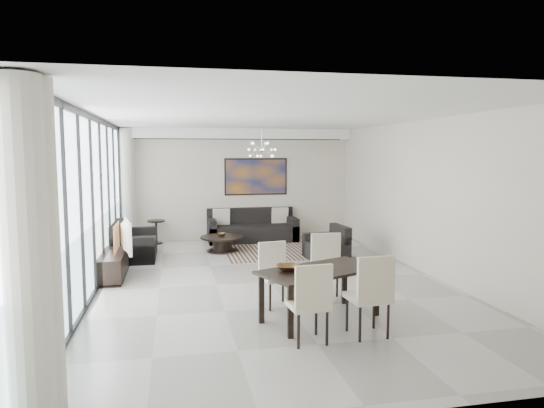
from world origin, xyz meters
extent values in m
cube|color=#A8A39B|center=(0.00, 0.00, 0.01)|extent=(6.00, 9.00, 0.02)
cube|color=white|center=(0.00, 0.00, 2.89)|extent=(6.00, 9.00, 0.02)
cube|color=beige|center=(0.00, 4.49, 1.45)|extent=(6.00, 0.02, 2.90)
cube|color=beige|center=(0.00, -4.49, 1.45)|extent=(6.00, 0.02, 2.90)
cube|color=beige|center=(2.99, 0.00, 1.45)|extent=(0.02, 9.00, 2.90)
cube|color=white|center=(-2.98, 0.00, 1.45)|extent=(0.01, 8.95, 2.85)
cube|color=black|center=(-2.94, 0.00, 2.85)|extent=(0.04, 8.95, 0.10)
cube|color=black|center=(-2.94, 0.00, 0.03)|extent=(0.04, 8.95, 0.06)
cube|color=black|center=(-2.94, -4.00, 1.45)|extent=(0.04, 0.05, 2.88)
cube|color=black|center=(-2.94, -3.00, 1.45)|extent=(0.04, 0.05, 2.88)
cube|color=black|center=(-2.94, -2.00, 1.45)|extent=(0.04, 0.05, 2.88)
cube|color=black|center=(-2.94, -1.00, 1.45)|extent=(0.04, 0.05, 2.88)
cube|color=black|center=(-2.94, 0.00, 1.45)|extent=(0.04, 0.05, 2.88)
cube|color=black|center=(-2.94, 1.00, 1.45)|extent=(0.04, 0.05, 2.88)
cube|color=black|center=(-2.94, 2.00, 1.45)|extent=(0.04, 0.05, 2.88)
cube|color=black|center=(-2.94, 3.00, 1.45)|extent=(0.04, 0.05, 2.88)
cube|color=black|center=(-2.94, 4.00, 1.45)|extent=(0.04, 0.05, 2.88)
cylinder|color=silver|center=(-2.80, -4.15, 1.45)|extent=(0.36, 0.36, 2.85)
cylinder|color=silver|center=(-2.80, 4.15, 1.45)|extent=(0.36, 0.36, 2.85)
cube|color=white|center=(0.00, 4.30, 2.77)|extent=(5.98, 0.40, 0.26)
cube|color=#A55E17|center=(0.50, 4.47, 1.65)|extent=(1.68, 0.04, 0.98)
cylinder|color=silver|center=(0.30, 2.50, 2.62)|extent=(0.02, 0.02, 0.55)
sphere|color=silver|center=(0.30, 2.50, 2.35)|extent=(0.12, 0.12, 0.12)
cube|color=black|center=(0.84, 2.60, 0.01)|extent=(2.75, 2.12, 0.01)
cylinder|color=black|center=(-0.57, 2.84, 0.33)|extent=(1.02, 1.02, 0.04)
cylinder|color=black|center=(-0.57, 2.84, 0.16)|extent=(0.45, 0.45, 0.31)
cylinder|color=black|center=(-0.57, 2.84, 0.02)|extent=(0.71, 0.71, 0.03)
imported|color=brown|center=(-0.59, 2.91, 0.39)|extent=(0.22, 0.22, 0.06)
cube|color=black|center=(0.33, 4.02, 0.21)|extent=(2.29, 0.93, 0.42)
cube|color=black|center=(0.33, 4.39, 0.62)|extent=(2.29, 0.19, 0.42)
cube|color=black|center=(-0.72, 4.02, 0.30)|extent=(0.19, 0.93, 0.60)
cube|color=black|center=(1.37, 4.02, 0.30)|extent=(0.19, 0.93, 0.60)
cube|color=black|center=(-2.50, 2.53, 0.20)|extent=(0.88, 1.57, 0.39)
cube|color=black|center=(-2.85, 2.53, 0.59)|extent=(0.18, 1.57, 0.39)
cube|color=black|center=(-2.50, 1.83, 0.29)|extent=(0.88, 0.18, 0.57)
cube|color=black|center=(-2.50, 3.23, 0.29)|extent=(0.88, 0.18, 0.57)
cube|color=black|center=(1.55, 1.62, 0.18)|extent=(0.87, 0.91, 0.36)
cube|color=black|center=(1.87, 1.64, 0.54)|extent=(0.22, 0.86, 0.36)
cube|color=black|center=(1.52, 1.96, 0.26)|extent=(0.81, 0.22, 0.52)
cube|color=black|center=(1.58, 1.28, 0.26)|extent=(0.81, 0.22, 0.52)
cylinder|color=black|center=(-2.10, 4.15, 0.58)|extent=(0.43, 0.43, 0.04)
cylinder|color=black|center=(-2.10, 4.15, 0.28)|extent=(0.06, 0.06, 0.54)
cylinder|color=black|center=(-2.10, 4.15, 0.02)|extent=(0.30, 0.30, 0.03)
cube|color=black|center=(-2.76, 0.87, 0.23)|extent=(0.41, 1.46, 0.46)
imported|color=gray|center=(-2.60, 0.92, 0.75)|extent=(0.31, 1.04, 0.59)
cube|color=black|center=(0.29, -2.02, 0.68)|extent=(1.88, 1.43, 0.04)
cube|color=black|center=(-0.27, -2.61, 0.33)|extent=(0.07, 0.07, 0.66)
cube|color=black|center=(-0.53, -2.01, 0.33)|extent=(0.07, 0.07, 0.66)
cube|color=black|center=(1.11, -2.03, 0.33)|extent=(0.07, 0.07, 0.66)
cube|color=black|center=(0.85, -1.43, 0.33)|extent=(0.07, 0.07, 0.66)
cube|color=beige|center=(-0.09, -2.77, 0.45)|extent=(0.49, 0.49, 0.06)
cube|color=beige|center=(-0.08, -2.96, 0.71)|extent=(0.46, 0.09, 0.55)
cylinder|color=black|center=(-0.29, -2.60, 0.21)|extent=(0.04, 0.04, 0.43)
cylinder|color=black|center=(0.10, -2.93, 0.21)|extent=(0.04, 0.04, 0.43)
cube|color=beige|center=(0.69, -2.71, 0.48)|extent=(0.51, 0.51, 0.06)
cube|color=beige|center=(0.71, -2.91, 0.75)|extent=(0.48, 0.09, 0.58)
cylinder|color=black|center=(0.49, -2.53, 0.22)|extent=(0.04, 0.04, 0.45)
cylinder|color=black|center=(0.89, -2.88, 0.22)|extent=(0.04, 0.04, 0.45)
cube|color=beige|center=(-0.18, -1.36, 0.43)|extent=(0.50, 0.50, 0.06)
cube|color=beige|center=(-0.21, -1.17, 0.68)|extent=(0.43, 0.12, 0.53)
cylinder|color=black|center=(0.02, -1.49, 0.20)|extent=(0.04, 0.04, 0.40)
cylinder|color=black|center=(-0.37, -1.22, 0.20)|extent=(0.04, 0.04, 0.40)
cube|color=beige|center=(0.66, -1.25, 0.47)|extent=(0.51, 0.51, 0.06)
cube|color=beige|center=(0.68, -1.05, 0.74)|extent=(0.47, 0.09, 0.57)
cylinder|color=black|center=(0.83, -1.45, 0.22)|extent=(0.04, 0.04, 0.44)
cylinder|color=black|center=(0.49, -1.05, 0.22)|extent=(0.04, 0.04, 0.44)
imported|color=brown|center=(-0.16, -2.01, 0.74)|extent=(0.36, 0.36, 0.08)
camera|label=1|loc=(-1.64, -8.22, 2.27)|focal=32.00mm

